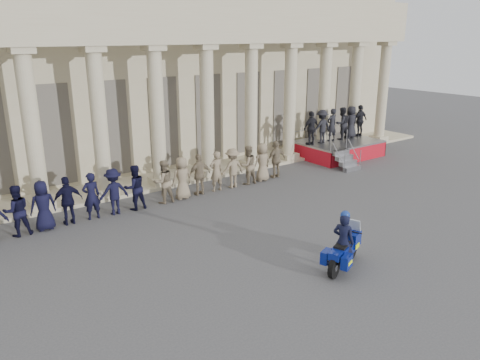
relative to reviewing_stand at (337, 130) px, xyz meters
The scene contains 6 objects.
ground 14.10m from the reviewing_stand, 149.15° to the right, with size 90.00×90.00×0.00m, color #414144.
building 14.52m from the reviewing_stand, 147.86° to the left, with size 40.00×12.50×9.00m.
officer_rank 14.45m from the reviewing_stand, behind, with size 18.65×0.69×1.83m.
reviewing_stand is the anchor object (origin of this frame).
motorcycle 13.68m from the reviewing_stand, 136.25° to the right, with size 2.01×1.20×1.35m.
rider 13.77m from the reviewing_stand, 136.43° to the right, with size 0.63×0.76×1.87m.
Camera 1 is at (-7.79, -10.65, 6.73)m, focal length 35.00 mm.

